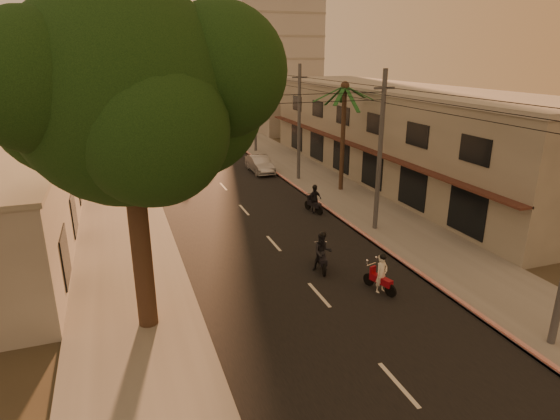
% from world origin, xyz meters
% --- Properties ---
extents(ground, '(160.00, 160.00, 0.00)m').
position_xyz_m(ground, '(0.00, 0.00, 0.00)').
color(ground, '#383023').
rests_on(ground, ground).
extents(road, '(10.00, 140.00, 0.02)m').
position_xyz_m(road, '(0.00, 20.00, 0.01)').
color(road, black).
rests_on(road, ground).
extents(sidewalk_right, '(5.00, 140.00, 0.12)m').
position_xyz_m(sidewalk_right, '(7.50, 20.00, 0.06)').
color(sidewalk_right, slate).
rests_on(sidewalk_right, ground).
extents(sidewalk_left, '(5.00, 140.00, 0.12)m').
position_xyz_m(sidewalk_left, '(-7.50, 20.00, 0.06)').
color(sidewalk_left, slate).
rests_on(sidewalk_left, ground).
extents(curb_stripe, '(0.20, 60.00, 0.20)m').
position_xyz_m(curb_stripe, '(5.10, 15.00, 0.10)').
color(curb_stripe, '#AD2112').
rests_on(curb_stripe, ground).
extents(shophouse_row, '(8.80, 34.20, 7.30)m').
position_xyz_m(shophouse_row, '(13.95, 18.00, 3.65)').
color(shophouse_row, gray).
rests_on(shophouse_row, ground).
extents(distant_tower, '(12.10, 12.10, 28.00)m').
position_xyz_m(distant_tower, '(16.00, 56.00, 14.00)').
color(distant_tower, '#B7B5B2').
rests_on(distant_tower, ground).
extents(broadleaf_tree, '(9.60, 8.70, 12.10)m').
position_xyz_m(broadleaf_tree, '(-6.61, 2.14, 8.48)').
color(broadleaf_tree, black).
rests_on(broadleaf_tree, ground).
extents(palm_tree, '(5.00, 5.00, 8.20)m').
position_xyz_m(palm_tree, '(8.00, 16.00, 7.15)').
color(palm_tree, black).
rests_on(palm_tree, ground).
extents(utility_poles, '(1.20, 48.26, 9.00)m').
position_xyz_m(utility_poles, '(6.20, 20.00, 6.54)').
color(utility_poles, '#38383A').
rests_on(utility_poles, ground).
extents(filler_right, '(8.00, 14.00, 6.00)m').
position_xyz_m(filler_right, '(14.00, 45.00, 3.00)').
color(filler_right, '#A19C92').
rests_on(filler_right, ground).
extents(filler_left_near, '(8.00, 14.00, 4.40)m').
position_xyz_m(filler_left_near, '(-14.00, 34.00, 2.20)').
color(filler_left_near, '#A19C92').
rests_on(filler_left_near, ground).
extents(filler_left_far, '(8.00, 14.00, 7.00)m').
position_xyz_m(filler_left_far, '(-14.00, 52.00, 3.50)').
color(filler_left_far, '#A19C92').
rests_on(filler_left_far, ground).
extents(scooter_red, '(0.92, 1.78, 1.80)m').
position_xyz_m(scooter_red, '(2.61, 1.43, 0.80)').
color(scooter_red, black).
rests_on(scooter_red, ground).
extents(scooter_mid_a, '(1.26, 1.94, 1.96)m').
position_xyz_m(scooter_mid_a, '(1.11, 4.19, 0.89)').
color(scooter_mid_a, black).
rests_on(scooter_mid_a, ground).
extents(scooter_mid_b, '(1.21, 1.87, 1.86)m').
position_xyz_m(scooter_mid_b, '(4.13, 12.04, 0.84)').
color(scooter_mid_b, black).
rests_on(scooter_mid_b, ground).
extents(scooter_far_a, '(1.08, 2.00, 1.98)m').
position_xyz_m(scooter_far_a, '(-1.06, 27.03, 0.89)').
color(scooter_far_a, black).
rests_on(scooter_far_a, ground).
extents(scooter_far_b, '(1.17, 1.73, 1.70)m').
position_xyz_m(scooter_far_b, '(1.30, 30.42, 0.78)').
color(scooter_far_b, black).
rests_on(scooter_far_b, ground).
extents(parked_car, '(1.57, 4.36, 1.43)m').
position_xyz_m(parked_car, '(4.01, 23.44, 0.71)').
color(parked_car, '#9D9FA5').
rests_on(parked_car, ground).
extents(scooter_far_c, '(1.08, 1.81, 1.81)m').
position_xyz_m(scooter_far_c, '(1.88, 37.86, 0.82)').
color(scooter_far_c, black).
rests_on(scooter_far_c, ground).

